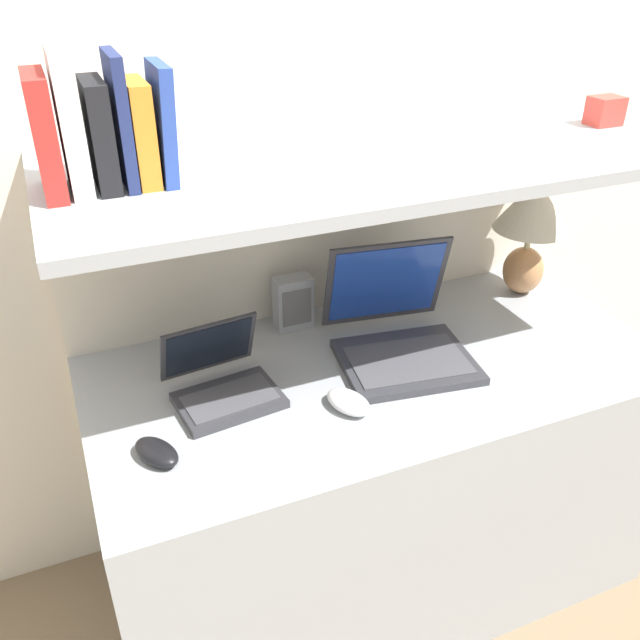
{
  "coord_description": "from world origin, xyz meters",
  "views": [
    {
      "loc": [
        -0.68,
        -0.88,
        1.68
      ],
      "look_at": [
        -0.17,
        0.34,
        0.91
      ],
      "focal_mm": 38.0,
      "sensor_mm": 36.0,
      "label": 1
    }
  ],
  "objects_px": {
    "book_white": "(69,122)",
    "laptop_small": "(222,382)",
    "computer_mouse": "(348,402)",
    "book_blue": "(162,123)",
    "table_lamp": "(531,220)",
    "book_navy": "(120,121)",
    "shelf_gadget": "(605,111)",
    "laptop_large": "(399,334)",
    "book_orange": "(140,133)",
    "router_box": "(293,303)",
    "book_black": "(100,135)",
    "second_mouse": "(157,452)",
    "book_red": "(44,136)"
  },
  "relations": [
    {
      "from": "laptop_small",
      "to": "computer_mouse",
      "type": "relative_size",
      "value": 1.88
    },
    {
      "from": "computer_mouse",
      "to": "shelf_gadget",
      "type": "height_order",
      "value": "shelf_gadget"
    },
    {
      "from": "laptop_small",
      "to": "book_white",
      "type": "xyz_separation_m",
      "value": [
        -0.23,
        0.04,
        0.61
      ]
    },
    {
      "from": "computer_mouse",
      "to": "second_mouse",
      "type": "distance_m",
      "value": 0.43
    },
    {
      "from": "table_lamp",
      "to": "book_orange",
      "type": "distance_m",
      "value": 1.14
    },
    {
      "from": "book_white",
      "to": "book_navy",
      "type": "height_order",
      "value": "book_white"
    },
    {
      "from": "laptop_large",
      "to": "book_red",
      "type": "height_order",
      "value": "book_red"
    },
    {
      "from": "computer_mouse",
      "to": "book_orange",
      "type": "bearing_deg",
      "value": 150.89
    },
    {
      "from": "book_orange",
      "to": "shelf_gadget",
      "type": "bearing_deg",
      "value": 0.0
    },
    {
      "from": "computer_mouse",
      "to": "book_navy",
      "type": "xyz_separation_m",
      "value": [
        -0.39,
        0.2,
        0.62
      ]
    },
    {
      "from": "book_orange",
      "to": "book_white",
      "type": "bearing_deg",
      "value": 180.0
    },
    {
      "from": "book_black",
      "to": "router_box",
      "type": "bearing_deg",
      "value": 23.77
    },
    {
      "from": "laptop_small",
      "to": "book_blue",
      "type": "distance_m",
      "value": 0.59
    },
    {
      "from": "laptop_large",
      "to": "book_blue",
      "type": "relative_size",
      "value": 1.8
    },
    {
      "from": "laptop_large",
      "to": "book_black",
      "type": "height_order",
      "value": "book_black"
    },
    {
      "from": "table_lamp",
      "to": "book_orange",
      "type": "bearing_deg",
      "value": -173.37
    },
    {
      "from": "table_lamp",
      "to": "book_blue",
      "type": "xyz_separation_m",
      "value": [
        -1.03,
        -0.12,
        0.4
      ]
    },
    {
      "from": "laptop_small",
      "to": "book_white",
      "type": "bearing_deg",
      "value": 170.26
    },
    {
      "from": "table_lamp",
      "to": "second_mouse",
      "type": "xyz_separation_m",
      "value": [
        -1.15,
        -0.32,
        -0.21
      ]
    },
    {
      "from": "table_lamp",
      "to": "computer_mouse",
      "type": "distance_m",
      "value": 0.81
    },
    {
      "from": "book_red",
      "to": "book_navy",
      "type": "distance_m",
      "value": 0.14
    },
    {
      "from": "book_red",
      "to": "book_white",
      "type": "xyz_separation_m",
      "value": [
        0.05,
        0.0,
        0.02
      ]
    },
    {
      "from": "laptop_large",
      "to": "computer_mouse",
      "type": "height_order",
      "value": "laptop_large"
    },
    {
      "from": "table_lamp",
      "to": "book_navy",
      "type": "distance_m",
      "value": 1.18
    },
    {
      "from": "second_mouse",
      "to": "book_blue",
      "type": "bearing_deg",
      "value": 58.29
    },
    {
      "from": "table_lamp",
      "to": "book_white",
      "type": "height_order",
      "value": "book_white"
    },
    {
      "from": "second_mouse",
      "to": "laptop_small",
      "type": "bearing_deg",
      "value": 40.78
    },
    {
      "from": "router_box",
      "to": "book_navy",
      "type": "height_order",
      "value": "book_navy"
    },
    {
      "from": "book_black",
      "to": "book_blue",
      "type": "relative_size",
      "value": 0.9
    },
    {
      "from": "table_lamp",
      "to": "second_mouse",
      "type": "bearing_deg",
      "value": -164.35
    },
    {
      "from": "book_red",
      "to": "book_black",
      "type": "height_order",
      "value": "book_red"
    },
    {
      "from": "book_white",
      "to": "laptop_small",
      "type": "bearing_deg",
      "value": -9.74
    },
    {
      "from": "router_box",
      "to": "book_white",
      "type": "distance_m",
      "value": 0.78
    },
    {
      "from": "laptop_small",
      "to": "book_navy",
      "type": "height_order",
      "value": "book_navy"
    },
    {
      "from": "book_blue",
      "to": "laptop_small",
      "type": "bearing_deg",
      "value": -31.97
    },
    {
      "from": "computer_mouse",
      "to": "book_blue",
      "type": "height_order",
      "value": "book_blue"
    },
    {
      "from": "book_navy",
      "to": "shelf_gadget",
      "type": "distance_m",
      "value": 1.17
    },
    {
      "from": "book_black",
      "to": "book_orange",
      "type": "height_order",
      "value": "book_black"
    },
    {
      "from": "table_lamp",
      "to": "book_red",
      "type": "relative_size",
      "value": 1.63
    },
    {
      "from": "book_navy",
      "to": "book_blue",
      "type": "xyz_separation_m",
      "value": [
        0.08,
        0.0,
        -0.01
      ]
    },
    {
      "from": "computer_mouse",
      "to": "book_blue",
      "type": "distance_m",
      "value": 0.71
    },
    {
      "from": "laptop_large",
      "to": "router_box",
      "type": "relative_size",
      "value": 2.67
    },
    {
      "from": "book_red",
      "to": "book_orange",
      "type": "bearing_deg",
      "value": 0.0
    },
    {
      "from": "laptop_small",
      "to": "book_blue",
      "type": "height_order",
      "value": "book_blue"
    },
    {
      "from": "computer_mouse",
      "to": "book_orange",
      "type": "height_order",
      "value": "book_orange"
    },
    {
      "from": "computer_mouse",
      "to": "book_orange",
      "type": "xyz_separation_m",
      "value": [
        -0.35,
        0.2,
        0.59
      ]
    },
    {
      "from": "shelf_gadget",
      "to": "second_mouse",
      "type": "bearing_deg",
      "value": -170.75
    },
    {
      "from": "book_orange",
      "to": "book_blue",
      "type": "xyz_separation_m",
      "value": [
        0.04,
        0.0,
        0.01
      ]
    },
    {
      "from": "book_navy",
      "to": "router_box",
      "type": "bearing_deg",
      "value": 25.83
    },
    {
      "from": "laptop_large",
      "to": "shelf_gadget",
      "type": "height_order",
      "value": "shelf_gadget"
    }
  ]
}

